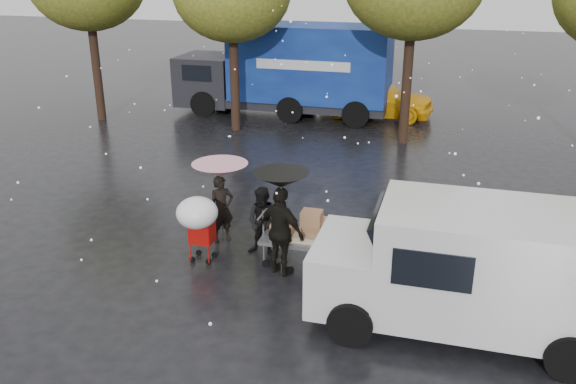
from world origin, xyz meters
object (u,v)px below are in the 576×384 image
(person_pink, at_px, (222,209))
(shopping_cart, at_px, (198,216))
(blue_truck, at_px, (290,71))
(vendor_cart, at_px, (303,232))
(person_black, at_px, (281,232))
(white_van, at_px, (472,268))
(yellow_taxi, at_px, (374,97))

(person_pink, bearing_deg, shopping_cart, -134.98)
(shopping_cart, height_order, blue_truck, blue_truck)
(person_pink, height_order, vendor_cart, person_pink)
(person_black, relative_size, blue_truck, 0.22)
(person_black, bearing_deg, person_pink, -10.13)
(person_black, bearing_deg, shopping_cart, 24.83)
(person_pink, xyz_separation_m, white_van, (5.23, -2.10, 0.41))
(shopping_cart, relative_size, white_van, 0.30)
(yellow_taxi, bearing_deg, vendor_cart, -175.59)
(blue_truck, bearing_deg, person_black, -75.22)
(shopping_cart, bearing_deg, yellow_taxi, 82.82)
(vendor_cart, relative_size, white_van, 0.31)
(person_pink, distance_m, shopping_cart, 1.20)
(yellow_taxi, bearing_deg, person_black, -177.00)
(white_van, relative_size, yellow_taxi, 1.07)
(person_pink, xyz_separation_m, vendor_cart, (1.99, -0.63, -0.03))
(person_black, xyz_separation_m, vendor_cart, (0.31, 0.48, -0.19))
(white_van, bearing_deg, blue_truck, 116.96)
(vendor_cart, height_order, shopping_cart, shopping_cart)
(person_black, height_order, blue_truck, blue_truck)
(person_pink, xyz_separation_m, blue_truck, (-1.60, 11.32, 1.01))
(vendor_cart, bearing_deg, blue_truck, 106.71)
(vendor_cart, bearing_deg, person_pink, 162.49)
(white_van, distance_m, blue_truck, 15.07)
(person_pink, height_order, white_van, white_van)
(person_black, bearing_deg, blue_truck, -52.01)
(shopping_cart, height_order, yellow_taxi, yellow_taxi)
(blue_truck, relative_size, yellow_taxi, 1.80)
(shopping_cart, relative_size, blue_truck, 0.18)
(shopping_cart, xyz_separation_m, white_van, (5.28, -0.95, 0.10))
(person_pink, distance_m, blue_truck, 11.48)
(shopping_cart, xyz_separation_m, yellow_taxi, (1.66, 13.15, -0.28))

